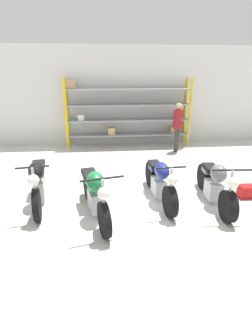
% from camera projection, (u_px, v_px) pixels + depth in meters
% --- Properties ---
extents(ground_plane, '(30.00, 30.00, 0.00)m').
position_uv_depth(ground_plane, '(128.00, 205.00, 5.58)').
color(ground_plane, silver).
extents(back_wall, '(30.00, 0.08, 3.60)m').
position_uv_depth(back_wall, '(114.00, 97.00, 9.86)').
color(back_wall, silver).
rests_on(back_wall, ground_plane).
extents(shelving_rack, '(4.61, 0.63, 2.46)m').
position_uv_depth(shelving_rack, '(127.00, 113.00, 9.74)').
color(shelving_rack, yellow).
rests_on(shelving_rack, ground_plane).
extents(motorcycle_black, '(0.64, 2.14, 1.07)m').
position_uv_depth(motorcycle_black, '(38.00, 181.00, 5.54)').
color(motorcycle_black, black).
rests_on(motorcycle_black, ground_plane).
extents(motorcycle_green, '(0.81, 2.12, 1.07)m').
position_uv_depth(motorcycle_green, '(95.00, 192.00, 5.03)').
color(motorcycle_green, black).
rests_on(motorcycle_green, ground_plane).
extents(motorcycle_blue, '(0.58, 2.09, 1.01)m').
position_uv_depth(motorcycle_blue, '(160.00, 181.00, 5.68)').
color(motorcycle_blue, black).
rests_on(motorcycle_blue, ground_plane).
extents(motorcycle_grey, '(0.72, 2.11, 1.03)m').
position_uv_depth(motorcycle_grey, '(215.00, 184.00, 5.54)').
color(motorcycle_grey, black).
rests_on(motorcycle_grey, ground_plane).
extents(person_browsing, '(0.43, 0.43, 1.69)m').
position_uv_depth(person_browsing, '(178.00, 123.00, 9.08)').
color(person_browsing, '#38332D').
rests_on(person_browsing, ground_plane).
extents(toolbox, '(0.44, 0.26, 0.28)m').
position_uv_depth(toolbox, '(249.00, 191.00, 5.90)').
color(toolbox, red).
rests_on(toolbox, ground_plane).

